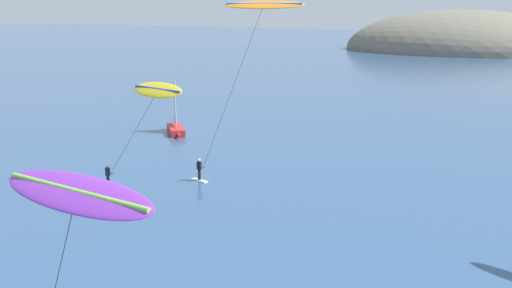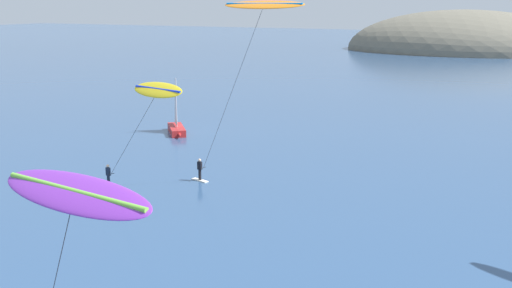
{
  "view_description": "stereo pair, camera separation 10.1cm",
  "coord_description": "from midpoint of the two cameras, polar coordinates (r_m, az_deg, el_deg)",
  "views": [
    {
      "loc": [
        8.64,
        -0.75,
        13.17
      ],
      "look_at": [
        -7.4,
        30.1,
        5.44
      ],
      "focal_mm": 45.0,
      "sensor_mm": 36.0,
      "label": 1
    },
    {
      "loc": [
        8.73,
        -0.71,
        13.17
      ],
      "look_at": [
        -7.4,
        30.1,
        5.44
      ],
      "focal_mm": 45.0,
      "sensor_mm": 36.0,
      "label": 2
    }
  ],
  "objects": [
    {
      "name": "sailboat_near",
      "position": [
        65.81,
        -7.01,
        1.46
      ],
      "size": [
        4.61,
        5.14,
        5.7
      ],
      "color": "#B22323",
      "rests_on": "ground"
    },
    {
      "name": "kitesurfer_orange",
      "position": [
        43.74,
        0.3,
        11.17
      ],
      "size": [
        9.49,
        1.89,
        13.34
      ],
      "color": "silver",
      "rests_on": "ground"
    },
    {
      "name": "kitesurfer_purple",
      "position": [
        17.94,
        -16.13,
        -5.87
      ],
      "size": [
        6.89,
        2.1,
        8.67
      ],
      "color": "red",
      "rests_on": "ground"
    },
    {
      "name": "kitesurfer_yellow",
      "position": [
        42.11,
        -9.12,
        3.95
      ],
      "size": [
        8.93,
        2.97,
        8.17
      ],
      "color": "red",
      "rests_on": "ground"
    }
  ]
}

